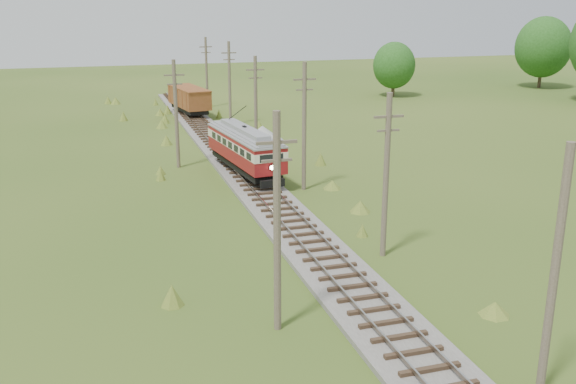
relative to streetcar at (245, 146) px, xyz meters
name	(u,v)px	position (x,y,z in m)	size (l,w,h in m)	color
railbed_main	(250,180)	(0.00, -1.61, -2.19)	(3.60, 96.00, 0.57)	#605B54
streetcar	(245,146)	(0.00, 0.00, 0.00)	(3.79, 11.00, 4.97)	black
gondola	(189,98)	(0.00, 28.31, -0.31)	(4.04, 8.74, 2.80)	black
gravel_pile	(264,134)	(4.89, 12.68, -1.74)	(3.79, 4.02, 1.38)	gray
utility_pole_r_1	(554,276)	(3.10, -30.61, 2.02)	(0.30, 0.30, 8.80)	brown
utility_pole_r_2	(386,175)	(3.30, -17.61, 2.04)	(1.60, 0.30, 8.60)	brown
utility_pole_r_3	(304,126)	(3.20, -4.61, 2.25)	(1.60, 0.30, 9.00)	brown
utility_pole_r_4	(256,103)	(3.00, 8.39, 1.94)	(1.60, 0.30, 8.40)	brown
utility_pole_r_5	(230,83)	(3.40, 21.39, 2.20)	(1.60, 0.30, 8.90)	brown
utility_pole_r_6	(207,72)	(3.20, 34.39, 2.09)	(1.60, 0.30, 8.70)	brown
utility_pole_l_a	(277,222)	(-4.20, -23.61, 2.25)	(1.60, 0.30, 9.00)	brown
utility_pole_l_b	(176,113)	(-4.50, 4.39, 2.04)	(1.60, 0.30, 8.60)	brown
tree_right_5	(543,47)	(56.00, 38.39, 3.81)	(8.40, 8.40, 10.82)	#38281C
tree_mid_b	(394,65)	(30.00, 36.39, 1.95)	(5.88, 5.88, 7.57)	#38281C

